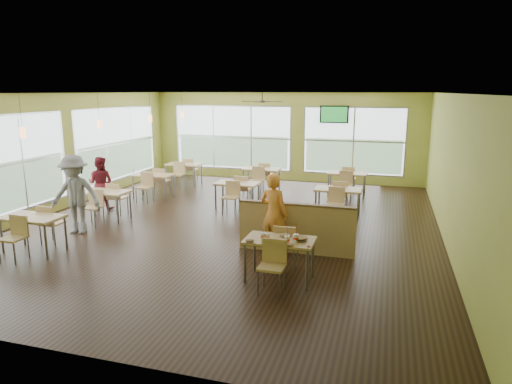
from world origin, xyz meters
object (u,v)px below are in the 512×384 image
(half_wall_divider, at_px, (296,228))
(man_plaid, at_px, (274,214))
(main_table, at_px, (280,246))
(food_basket, at_px, (300,239))

(half_wall_divider, height_order, man_plaid, man_plaid)
(main_table, relative_size, man_plaid, 0.91)
(main_table, distance_m, man_plaid, 1.38)
(main_table, bearing_deg, man_plaid, 108.54)
(main_table, relative_size, half_wall_divider, 0.63)
(half_wall_divider, relative_size, man_plaid, 1.44)
(half_wall_divider, xyz_separation_m, food_basket, (0.35, -1.42, 0.26))
(main_table, xyz_separation_m, food_basket, (0.35, 0.03, 0.15))
(half_wall_divider, distance_m, food_basket, 1.49)
(main_table, bearing_deg, half_wall_divider, 90.00)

